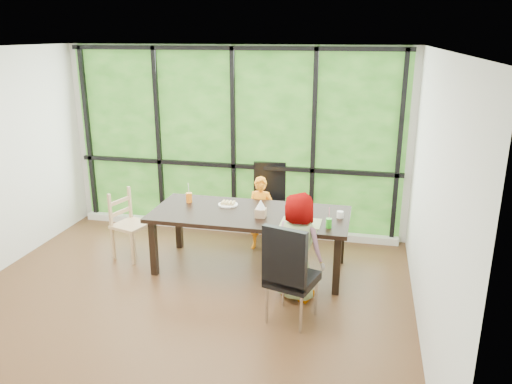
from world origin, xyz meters
TOP-DOWN VIEW (x-y plane):
  - ground at (0.00, 0.00)m, footprint 5.00×5.00m
  - back_wall at (0.00, 2.25)m, footprint 5.00×0.00m
  - foliage_backdrop at (0.00, 2.23)m, footprint 4.80×0.02m
  - window_mullions at (0.00, 2.19)m, footprint 4.80×0.06m
  - window_sill at (0.00, 2.15)m, footprint 4.80×0.12m
  - dining_table at (0.53, 0.98)m, footprint 2.44×1.13m
  - chair_window_leather at (0.57, 2.02)m, footprint 0.54×0.54m
  - chair_interior_leather at (1.23, -0.08)m, footprint 0.57×0.57m
  - chair_end_beech at (-1.06, 0.97)m, footprint 0.50×0.52m
  - child_toddler at (0.53, 1.60)m, footprint 0.39×0.27m
  - child_older at (1.24, 0.39)m, footprint 0.70×0.59m
  - placemat at (1.19, 0.76)m, footprint 0.46×0.34m
  - plate_far at (0.20, 1.18)m, footprint 0.25×0.25m
  - plate_near at (1.21, 0.77)m, footprint 0.21×0.21m
  - orange_cup at (-0.33, 1.18)m, footprint 0.08×0.08m
  - green_cup at (1.52, 0.69)m, footprint 0.07×0.07m
  - white_mug at (1.62, 1.03)m, footprint 0.08×0.08m
  - tissue_box at (0.70, 0.85)m, footprint 0.12×0.12m
  - crepe_rolls_far at (0.20, 1.18)m, footprint 0.20×0.12m
  - crepe_rolls_near at (1.21, 0.77)m, footprint 0.15×0.12m
  - straw_white at (-0.33, 1.18)m, footprint 0.01×0.04m
  - straw_pink at (1.52, 0.69)m, footprint 0.01×0.04m
  - tissue at (0.70, 0.85)m, footprint 0.12×0.12m

SIDE VIEW (x-z plane):
  - ground at x=0.00m, z-range 0.00..0.00m
  - window_sill at x=0.00m, z-range 0.00..0.10m
  - dining_table at x=0.53m, z-range 0.00..0.75m
  - chair_end_beech at x=-1.06m, z-range 0.00..0.90m
  - child_toddler at x=0.53m, z-range 0.00..1.02m
  - chair_window_leather at x=0.57m, z-range 0.00..1.08m
  - chair_interior_leather at x=1.23m, z-range 0.00..1.08m
  - child_older at x=1.24m, z-range 0.00..1.23m
  - placemat at x=1.19m, z-range 0.75..0.76m
  - plate_near at x=1.21m, z-range 0.75..0.76m
  - plate_far at x=0.20m, z-range 0.75..0.77m
  - crepe_rolls_near at x=1.21m, z-range 0.76..0.80m
  - crepe_rolls_far at x=0.20m, z-range 0.77..0.80m
  - white_mug at x=1.62m, z-range 0.75..0.83m
  - tissue_box at x=0.70m, z-range 0.75..0.86m
  - green_cup at x=1.52m, z-range 0.75..0.86m
  - orange_cup at x=-0.33m, z-range 0.75..0.88m
  - straw_pink at x=1.52m, z-range 0.80..1.00m
  - tissue at x=0.70m, z-range 0.86..0.97m
  - straw_white at x=-0.33m, z-range 0.82..1.01m
  - back_wall at x=0.00m, z-range -1.15..3.85m
  - foliage_backdrop at x=0.00m, z-range 0.03..2.67m
  - window_mullions at x=0.00m, z-range 0.03..2.67m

